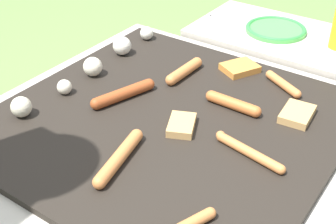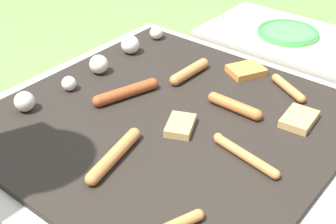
% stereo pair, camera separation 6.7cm
% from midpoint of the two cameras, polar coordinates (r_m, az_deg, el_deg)
% --- Properties ---
extents(grill, '(0.94, 0.94, 0.41)m').
position_cam_midpoint_polar(grill, '(1.32, 1.47, -8.33)').
color(grill, '#B2AA9E').
rests_on(grill, ground_plane).
extents(side_ledge, '(0.36, 0.63, 0.41)m').
position_cam_midpoint_polar(side_ledge, '(1.78, 15.43, 2.71)').
color(side_ledge, '#B2AA9E').
rests_on(side_ledge, ground_plane).
extents(sausage_front_left, '(0.20, 0.07, 0.03)m').
position_cam_midpoint_polar(sausage_front_left, '(1.05, -4.75, -5.29)').
color(sausage_front_left, '#C6753D').
rests_on(sausage_front_left, grill).
extents(sausage_mid_left, '(0.16, 0.03, 0.03)m').
position_cam_midpoint_polar(sausage_mid_left, '(1.37, 4.04, 4.91)').
color(sausage_mid_left, '#C6753D').
rests_on(sausage_mid_left, grill).
extents(sausage_back_center, '(0.08, 0.13, 0.02)m').
position_cam_midpoint_polar(sausage_back_center, '(1.34, 15.83, 2.81)').
color(sausage_back_center, '#C6753D').
rests_on(sausage_back_center, grill).
extents(sausage_front_center, '(0.19, 0.08, 0.03)m').
position_cam_midpoint_polar(sausage_front_center, '(1.27, -3.63, 2.40)').
color(sausage_front_center, '#93421E').
rests_on(sausage_front_center, grill).
extents(sausage_mid_right, '(0.03, 0.16, 0.03)m').
position_cam_midpoint_polar(sausage_mid_right, '(1.23, 9.66, 0.70)').
color(sausage_mid_right, '#B7602D').
rests_on(sausage_mid_right, grill).
extents(sausage_front_right, '(0.05, 0.19, 0.02)m').
position_cam_midpoint_polar(sausage_front_right, '(1.07, 11.14, -5.25)').
color(sausage_front_right, '#C6753D').
rests_on(sausage_front_right, grill).
extents(bread_slice_right, '(0.11, 0.08, 0.02)m').
position_cam_midpoint_polar(bread_slice_right, '(1.22, 17.20, -0.86)').
color(bread_slice_right, tan).
rests_on(bread_slice_right, grill).
extents(bread_slice_center, '(0.13, 0.12, 0.02)m').
position_cam_midpoint_polar(bread_slice_center, '(1.41, 10.86, 4.99)').
color(bread_slice_center, '#D18438').
rests_on(bread_slice_center, grill).
extents(bread_slice_left, '(0.11, 0.09, 0.02)m').
position_cam_midpoint_polar(bread_slice_left, '(1.15, 3.18, -1.69)').
color(bread_slice_left, tan).
rests_on(bread_slice_left, grill).
extents(mushroom_row, '(0.76, 0.08, 0.06)m').
position_cam_midpoint_polar(mushroom_row, '(1.36, -9.41, 4.77)').
color(mushroom_row, beige).
rests_on(mushroom_row, grill).
extents(plate_colorful, '(0.21, 0.21, 0.02)m').
position_cam_midpoint_polar(plate_colorful, '(1.69, 15.49, 9.34)').
color(plate_colorful, '#4CB24C').
rests_on(plate_colorful, side_ledge).
extents(fork_utensil, '(0.07, 0.17, 0.01)m').
position_cam_midpoint_polar(fork_utensil, '(1.79, 9.96, 11.20)').
color(fork_utensil, silver).
rests_on(fork_utensil, side_ledge).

